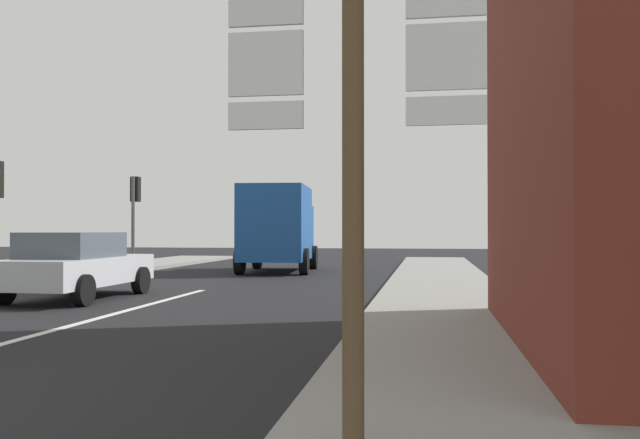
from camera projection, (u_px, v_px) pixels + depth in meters
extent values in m
plane|color=black|center=(173.00, 298.00, 15.00)|extent=(80.00, 80.00, 0.00)
cube|color=gray|center=(447.00, 311.00, 12.09)|extent=(2.84, 44.00, 0.14)
cube|color=silver|center=(81.00, 323.00, 11.05)|extent=(0.16, 12.00, 0.01)
cube|color=#B7BABF|center=(78.00, 271.00, 14.94)|extent=(1.77, 4.21, 0.60)
cube|color=#47515B|center=(72.00, 245.00, 14.70)|extent=(1.56, 2.11, 0.55)
cylinder|color=black|center=(73.00, 279.00, 16.41)|extent=(0.22, 0.64, 0.64)
cylinder|color=black|center=(141.00, 280.00, 16.12)|extent=(0.22, 0.64, 0.64)
cylinder|color=black|center=(3.00, 289.00, 13.74)|extent=(0.22, 0.64, 0.64)
cylinder|color=black|center=(83.00, 290.00, 13.46)|extent=(0.22, 0.64, 0.64)
cube|color=#19478C|center=(276.00, 223.00, 23.81)|extent=(2.48, 3.86, 2.60)
cube|color=#19478C|center=(285.00, 232.00, 26.30)|extent=(2.18, 1.46, 2.00)
cube|color=#47515B|center=(286.00, 211.00, 26.36)|extent=(1.76, 0.24, 0.70)
cylinder|color=black|center=(257.00, 257.00, 26.32)|extent=(0.35, 0.92, 0.90)
cylinder|color=black|center=(313.00, 257.00, 26.14)|extent=(0.35, 0.92, 0.90)
cylinder|color=black|center=(240.00, 261.00, 22.93)|extent=(0.35, 0.92, 0.90)
cylinder|color=black|center=(304.00, 262.00, 22.75)|extent=(0.35, 0.92, 0.90)
cylinder|color=brown|center=(353.00, 219.00, 4.27)|extent=(0.14, 0.14, 3.20)
cube|color=white|center=(266.00, 12.00, 4.43)|extent=(0.50, 0.03, 0.18)
cube|color=black|center=(266.00, 13.00, 4.45)|extent=(0.43, 0.01, 0.13)
cube|color=white|center=(266.00, 64.00, 4.42)|extent=(0.50, 0.03, 0.42)
cube|color=black|center=(266.00, 64.00, 4.44)|extent=(0.43, 0.01, 0.32)
cube|color=white|center=(266.00, 116.00, 4.42)|extent=(0.50, 0.03, 0.18)
cube|color=black|center=(266.00, 116.00, 4.44)|extent=(0.43, 0.01, 0.13)
cube|color=white|center=(446.00, 3.00, 4.24)|extent=(0.50, 0.03, 0.18)
cube|color=black|center=(446.00, 4.00, 4.26)|extent=(0.43, 0.01, 0.13)
cube|color=white|center=(446.00, 57.00, 4.24)|extent=(0.50, 0.03, 0.42)
cube|color=black|center=(446.00, 57.00, 4.26)|extent=(0.43, 0.01, 0.32)
cube|color=white|center=(446.00, 111.00, 4.23)|extent=(0.50, 0.03, 0.18)
cube|color=black|center=(446.00, 111.00, 4.25)|extent=(0.43, 0.01, 0.13)
cylinder|color=#47474C|center=(133.00, 224.00, 24.17)|extent=(0.12, 0.12, 3.43)
cube|color=black|center=(135.00, 189.00, 24.39)|extent=(0.30, 0.28, 0.90)
sphere|color=#360303|center=(137.00, 182.00, 24.53)|extent=(0.18, 0.18, 0.18)
sphere|color=#3C2303|center=(137.00, 190.00, 24.53)|extent=(0.18, 0.18, 0.18)
sphere|color=#0CA526|center=(137.00, 197.00, 24.52)|extent=(0.18, 0.18, 0.18)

